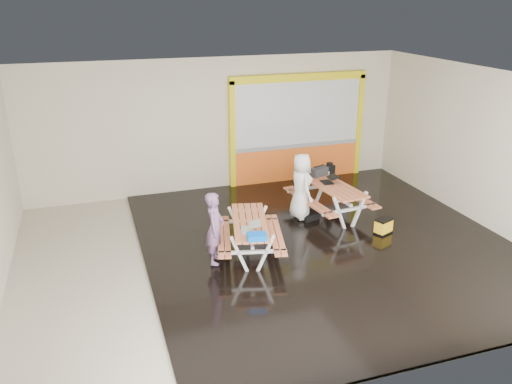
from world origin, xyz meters
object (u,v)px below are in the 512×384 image
object	(u,v)px
laptop_right	(329,180)
toolbox	(319,172)
person_right	(301,186)
person_left	(215,228)
picnic_table_right	(330,192)
laptop_left	(250,228)
dark_case	(309,216)
fluke_bag	(384,226)
blue_pouch	(257,237)
picnic_table_left	(250,229)
backpack	(329,171)

from	to	relation	value
laptop_right	toolbox	world-z (taller)	toolbox
person_right	toolbox	bearing A→B (deg)	-51.77
person_left	toolbox	world-z (taller)	person_left
person_left	person_right	distance (m)	2.79
person_left	laptop_right	bearing A→B (deg)	-38.54
picnic_table_right	laptop_left	distance (m)	3.02
laptop_right	toolbox	size ratio (longest dim) A/B	0.79
laptop_left	laptop_right	distance (m)	3.09
dark_case	fluke_bag	world-z (taller)	fluke_bag
fluke_bag	laptop_left	bearing A→B (deg)	-173.10
toolbox	fluke_bag	distance (m)	2.18
blue_pouch	picnic_table_left	bearing A→B (deg)	81.52
laptop_right	dark_case	bearing A→B (deg)	-161.63
picnic_table_right	blue_pouch	xyz separation A→B (m)	(-2.51, -2.08, 0.18)
laptop_left	fluke_bag	size ratio (longest dim) A/B	0.96
picnic_table_left	blue_pouch	xyz separation A→B (m)	(-0.12, -0.81, 0.23)
picnic_table_left	dark_case	world-z (taller)	picnic_table_left
dark_case	fluke_bag	size ratio (longest dim) A/B	0.88
dark_case	toolbox	bearing A→B (deg)	53.01
person_left	fluke_bag	world-z (taller)	person_left
toolbox	picnic_table_right	bearing A→B (deg)	-88.45
blue_pouch	dark_case	size ratio (longest dim) A/B	0.88
picnic_table_left	person_right	size ratio (longest dim) A/B	1.40
picnic_table_right	backpack	size ratio (longest dim) A/B	5.16
picnic_table_left	laptop_right	size ratio (longest dim) A/B	5.42
laptop_right	dark_case	xyz separation A→B (m)	(-0.56, -0.19, -0.75)
picnic_table_right	fluke_bag	bearing A→B (deg)	-62.36
person_left	laptop_left	size ratio (longest dim) A/B	3.25
laptop_right	dark_case	world-z (taller)	laptop_right
backpack	person_left	bearing A→B (deg)	-145.43
laptop_right	laptop_left	bearing A→B (deg)	-144.46
person_right	backpack	xyz separation A→B (m)	(1.22, 1.03, -0.10)
blue_pouch	dark_case	distance (m)	2.89
picnic_table_right	laptop_right	bearing A→B (deg)	86.03
picnic_table_right	fluke_bag	distance (m)	1.51
toolbox	dark_case	size ratio (longest dim) A/B	1.24
picnic_table_right	backpack	world-z (taller)	backpack
picnic_table_left	person_right	bearing A→B (deg)	38.14
toolbox	person_right	bearing A→B (deg)	-139.00
person_right	laptop_left	size ratio (longest dim) A/B	3.46
laptop_right	backpack	distance (m)	1.04
blue_pouch	fluke_bag	xyz separation A→B (m)	(3.18, 0.79, -0.60)
blue_pouch	toolbox	size ratio (longest dim) A/B	0.71
person_left	dark_case	size ratio (longest dim) A/B	3.54
person_left	toolbox	size ratio (longest dim) A/B	2.87
person_right	dark_case	distance (m)	0.76
picnic_table_right	toolbox	distance (m)	0.71
person_right	fluke_bag	distance (m)	2.03
person_left	dark_case	distance (m)	3.00
picnic_table_left	fluke_bag	size ratio (longest dim) A/B	4.66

